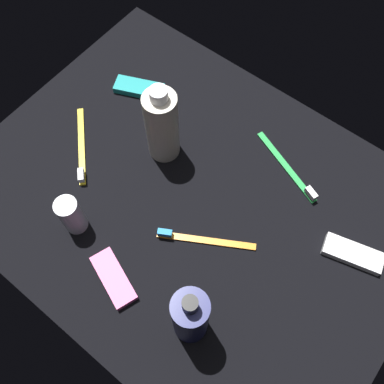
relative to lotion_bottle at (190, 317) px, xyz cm
name	(u,v)px	position (x,y,z in cm)	size (l,w,h in cm)	color
ground_plane	(192,200)	(14.11, -18.43, -8.92)	(84.00, 64.00, 1.20)	black
lotion_bottle	(190,317)	(0.00, 0.00, 0.00)	(5.55, 5.55, 18.94)	#1B1E51
bodywash_bottle	(162,125)	(25.21, -23.68, 0.05)	(6.17, 6.17, 18.30)	silver
deodorant_stick	(71,215)	(27.56, -1.31, -3.94)	(4.04, 4.04, 8.76)	silver
toothbrush_green	(290,170)	(2.82, -34.84, -7.72)	(17.24, 7.56, 2.10)	green
toothbrush_orange	(200,239)	(7.88, -12.81, -7.72)	(16.19, 10.05, 2.10)	orange
toothbrush_yellow	(81,149)	(38.03, -13.20, -7.72)	(13.77, 13.37, 2.10)	yellow
snack_bar_teal	(139,88)	(38.93, -31.75, -7.57)	(10.40, 4.00, 1.50)	teal
snack_bar_white	(353,254)	(-15.11, -27.27, -7.57)	(10.40, 4.00, 1.50)	white
snack_bar_pink	(114,278)	(15.25, 2.04, -7.57)	(10.40, 4.00, 1.50)	#E55999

